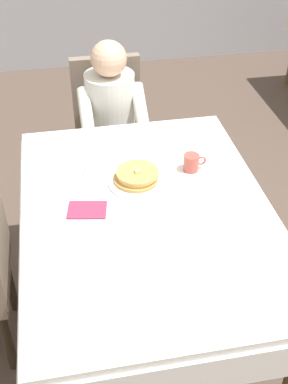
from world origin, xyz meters
TOP-DOWN VIEW (x-y plane):
  - ground_plane at (0.00, 0.00)m, footprint 14.00×14.00m
  - dining_table_main at (0.00, 0.00)m, footprint 1.12×1.52m
  - chair_diner at (-0.03, 1.17)m, footprint 0.44×0.45m
  - diner_person at (-0.03, 1.01)m, footprint 0.40×0.43m
  - plate_breakfast at (-0.01, 0.20)m, footprint 0.28×0.28m
  - breakfast_stack at (-0.01, 0.20)m, footprint 0.21×0.21m
  - cup_coffee at (0.27, 0.25)m, footprint 0.11×0.08m
  - syrup_pitcher at (-0.23, 0.31)m, footprint 0.08×0.08m
  - fork_left_of_plate at (-0.20, 0.18)m, footprint 0.03×0.18m
  - knife_right_of_plate at (0.18, 0.18)m, footprint 0.02×0.20m
  - spoon_near_edge at (0.04, -0.11)m, footprint 0.15×0.02m
  - napkin_folded at (-0.26, 0.04)m, footprint 0.19×0.15m

SIDE VIEW (x-z plane):
  - ground_plane at x=0.00m, z-range 0.00..0.00m
  - chair_diner at x=-0.03m, z-range 0.06..0.99m
  - dining_table_main at x=0.00m, z-range 0.28..1.02m
  - diner_person at x=-0.03m, z-range 0.11..1.23m
  - fork_left_of_plate at x=-0.20m, z-range 0.74..0.74m
  - knife_right_of_plate at x=0.18m, z-range 0.74..0.74m
  - spoon_near_edge at x=0.04m, z-range 0.74..0.74m
  - napkin_folded at x=-0.26m, z-range 0.74..0.75m
  - plate_breakfast at x=-0.01m, z-range 0.74..0.76m
  - syrup_pitcher at x=-0.23m, z-range 0.74..0.81m
  - breakfast_stack at x=-0.01m, z-range 0.75..0.81m
  - cup_coffee at x=0.27m, z-range 0.74..0.83m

